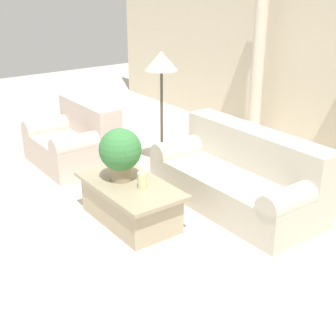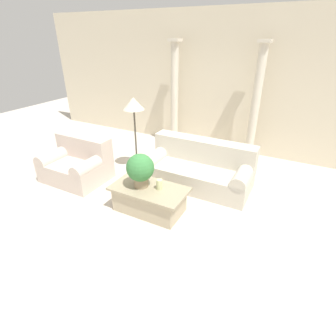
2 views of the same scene
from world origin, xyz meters
name	(u,v)px [view 1 (image 1 of 2)]	position (x,y,z in m)	size (l,w,h in m)	color
ground_plane	(152,206)	(0.00, 0.00, 0.00)	(16.00, 16.00, 0.00)	beige
wall_back	(325,42)	(0.00, 2.85, 1.60)	(10.00, 0.06, 3.20)	beige
sofa_long	(240,176)	(0.51, 0.86, 0.33)	(2.03, 0.93, 0.84)	beige
loveseat	(76,140)	(-1.72, -0.09, 0.34)	(1.22, 0.93, 0.84)	beige
coffee_table	(130,202)	(0.14, -0.37, 0.22)	(1.24, 0.67, 0.44)	tan
potted_plant	(120,151)	(0.00, -0.39, 0.76)	(0.45, 0.45, 0.56)	#937F60
pillar_candle	(142,180)	(0.31, -0.32, 0.52)	(0.10, 0.10, 0.17)	beige
floor_lamp	(161,66)	(-0.88, 0.77, 1.37)	(0.42, 0.42, 1.56)	#4C473D
column_left	(258,58)	(-0.85, 2.49, 1.31)	(0.26, 0.26, 2.56)	beige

